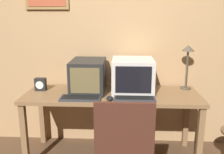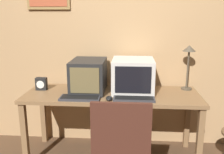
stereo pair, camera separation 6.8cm
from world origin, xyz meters
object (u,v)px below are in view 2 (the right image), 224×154
Objects in this scene: monitor_left at (89,76)px; desk_lamp at (189,56)px; desk_clock at (41,84)px; mouse_near_keyboard at (109,98)px; keyboard_main at (80,98)px; monitor_right at (133,75)px; keyboard_side at (134,99)px.

desk_lamp reaches higher than monitor_left.
mouse_near_keyboard is at bearing -20.63° from desk_clock.
monitor_left is 1.22× the size of keyboard_main.
desk_lamp is (1.06, 0.14, 0.20)m from monitor_left.
desk_lamp reaches higher than monitor_right.
desk_lamp is at bearing 5.06° from desk_clock.
keyboard_main and keyboard_side have the same top height.
monitor_right reaches higher than desk_clock.
monitor_left is 0.58m from keyboard_side.
monitor_right is 1.00m from desk_clock.
desk_clock reaches higher than keyboard_main.
monitor_right reaches higher than mouse_near_keyboard.
keyboard_main is at bearing -149.82° from monitor_right.
desk_clock reaches higher than mouse_near_keyboard.
monitor_left is at bearing 0.40° from desk_clock.
desk_lamp reaches higher than desk_clock.
mouse_near_keyboard is 0.23× the size of desk_lamp.
monitor_left is at bearing -172.67° from desk_lamp.
monitor_right reaches higher than keyboard_side.
desk_clock is at bearing -178.77° from monitor_right.
monitor_left is at bearing 150.40° from keyboard_side.
monitor_right is 3.98× the size of mouse_near_keyboard.
desk_clock is at bearing -174.94° from desk_lamp.
desk_lamp is at bearing 35.27° from keyboard_side.
keyboard_main is at bearing -29.81° from desk_clock.
monitor_right is at bearing 1.23° from desk_clock.
keyboard_main is at bearing 177.41° from mouse_near_keyboard.
keyboard_side is at bearing 4.51° from mouse_near_keyboard.
desk_lamp is (0.58, 0.41, 0.36)m from keyboard_side.
monitor_left is 0.41m from mouse_near_keyboard.
monitor_right is 3.25× the size of desk_clock.
desk_lamp reaches higher than mouse_near_keyboard.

